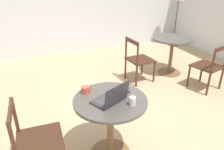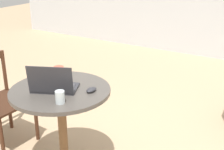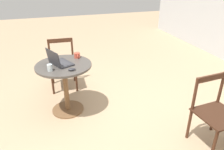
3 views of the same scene
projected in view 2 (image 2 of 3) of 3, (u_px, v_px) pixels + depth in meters
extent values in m
cylinder|color=brown|center=(63.00, 132.00, 2.54)|extent=(0.07, 0.07, 0.71)
cylinder|color=#4C4742|center=(60.00, 91.00, 2.40)|extent=(0.78, 0.78, 0.03)
cylinder|color=#472819|center=(36.00, 121.00, 3.04)|extent=(0.04, 0.04, 0.42)
cylinder|color=#472819|center=(2.00, 139.00, 2.73)|extent=(0.04, 0.04, 0.42)
cylinder|color=#472819|center=(10.00, 110.00, 3.25)|extent=(0.04, 0.04, 0.42)
cube|color=#3C2215|center=(3.00, 103.00, 2.91)|extent=(0.47, 0.47, 0.02)
cylinder|color=#472819|center=(4.00, 71.00, 3.09)|extent=(0.04, 0.04, 0.41)
cube|color=#2D2D33|center=(56.00, 88.00, 2.39)|extent=(0.39, 0.33, 0.02)
cube|color=#38383D|center=(56.00, 86.00, 2.41)|extent=(0.31, 0.22, 0.00)
cube|color=#2D2D33|center=(50.00, 80.00, 2.24)|extent=(0.32, 0.17, 0.21)
cube|color=silver|center=(50.00, 80.00, 2.25)|extent=(0.29, 0.15, 0.19)
ellipsoid|color=#2D2D33|center=(91.00, 90.00, 2.34)|extent=(0.06, 0.10, 0.03)
cylinder|color=#C64C38|center=(59.00, 71.00, 2.66)|extent=(0.09, 0.09, 0.08)
torus|color=#C64C38|center=(64.00, 72.00, 2.63)|extent=(0.05, 0.01, 0.05)
cylinder|color=silver|center=(60.00, 97.00, 2.15)|extent=(0.07, 0.07, 0.09)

